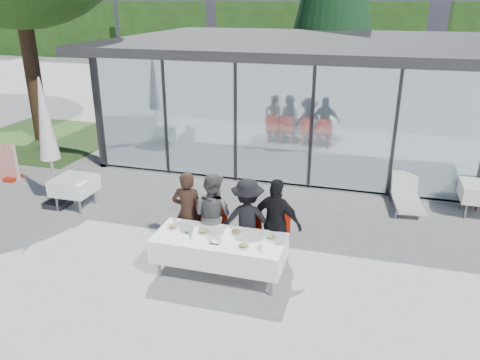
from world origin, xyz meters
name	(u,v)px	position (x,y,z in m)	size (l,w,h in m)	color
ground	(221,261)	(0.00, 0.00, 0.00)	(90.00, 90.00, 0.00)	#9A9892
pavilion	(362,81)	(2.00, 8.16, 2.15)	(14.80, 8.80, 3.44)	gray
treeline	(317,34)	(-2.00, 28.00, 2.20)	(62.50, 2.00, 4.40)	#193912
dining_table	(219,248)	(0.12, -0.43, 0.54)	(2.26, 0.96, 0.75)	white
diner_a	(188,212)	(-0.72, 0.23, 0.81)	(0.59, 0.59, 1.62)	#311E16
diner_chair_a	(190,223)	(-0.72, 0.32, 0.54)	(0.44, 0.44, 0.97)	#B4210C
diner_b	(213,215)	(-0.23, 0.23, 0.82)	(0.80, 0.80, 1.64)	#545454
diner_chair_b	(215,227)	(-0.23, 0.32, 0.54)	(0.44, 0.44, 0.97)	#B4210C
diner_c	(247,221)	(0.44, 0.23, 0.80)	(1.03, 1.03, 1.59)	black
diner_chair_c	(249,231)	(0.44, 0.32, 0.54)	(0.44, 0.44, 0.97)	#B4210C
diner_d	(276,223)	(0.97, 0.23, 0.82)	(0.97, 0.97, 1.65)	black
diner_chair_d	(277,235)	(0.97, 0.32, 0.54)	(0.44, 0.44, 0.97)	#B4210C
plate_a	(173,226)	(-0.79, -0.33, 0.78)	(0.23, 0.23, 0.07)	silver
plate_b	(203,231)	(-0.20, -0.36, 0.78)	(0.23, 0.23, 0.07)	silver
plate_c	(236,232)	(0.35, -0.22, 0.78)	(0.23, 0.23, 0.07)	silver
plate_d	(271,237)	(0.97, -0.24, 0.78)	(0.23, 0.23, 0.07)	silver
plate_extra	(244,246)	(0.61, -0.65, 0.78)	(0.23, 0.23, 0.07)	silver
juice_bottle	(191,231)	(-0.38, -0.49, 0.83)	(0.06, 0.06, 0.15)	#80AA47
drinking_glasses	(230,242)	(0.36, -0.62, 0.80)	(0.94, 0.16, 0.10)	silver
folded_eyeglasses	(214,244)	(0.12, -0.70, 0.76)	(0.14, 0.03, 0.01)	black
spare_table_left	(74,185)	(-4.00, 1.37, 0.55)	(0.86, 0.86, 0.74)	white
market_umbrella	(46,127)	(-4.47, 1.30, 1.92)	(0.50, 0.50, 3.00)	black
lounger	(406,196)	(3.38, 3.56, 0.26)	(0.75, 1.39, 0.72)	silver
grass_patch	(43,139)	(-8.50, 6.00, 0.01)	(5.00, 5.00, 0.02)	#385926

